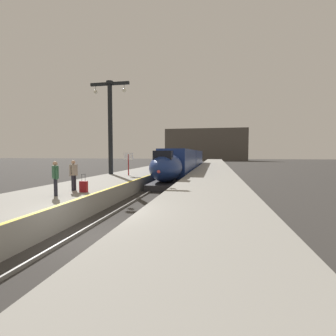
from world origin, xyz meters
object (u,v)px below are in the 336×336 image
object	(u,v)px
passenger_near_edge	(74,173)
departure_info_board	(128,159)
station_column_mid	(110,119)
rolling_suitcase	(84,187)
highspeed_train_main	(186,161)
passenger_mid_platform	(55,176)

from	to	relation	value
passenger_near_edge	departure_info_board	bearing A→B (deg)	91.48
station_column_mid	rolling_suitcase	size ratio (longest dim) A/B	9.30
highspeed_train_main	station_column_mid	bearing A→B (deg)	-112.76
highspeed_train_main	departure_info_board	bearing A→B (deg)	-103.29
passenger_near_edge	highspeed_train_main	bearing A→B (deg)	82.29
highspeed_train_main	rolling_suitcase	xyz separation A→B (m)	(-2.51, -25.25, -0.58)
rolling_suitcase	station_column_mid	bearing A→B (deg)	106.84
passenger_near_edge	passenger_mid_platform	bearing A→B (deg)	-87.16
passenger_mid_platform	departure_info_board	xyz separation A→B (m)	(-0.33, 11.26, 0.52)
passenger_near_edge	passenger_mid_platform	size ratio (longest dim) A/B	1.00
departure_info_board	highspeed_train_main	bearing A→B (deg)	76.71
station_column_mid	passenger_mid_platform	distance (m)	13.51
departure_info_board	station_column_mid	bearing A→B (deg)	152.29
station_column_mid	passenger_near_edge	world-z (taller)	station_column_mid
passenger_mid_platform	station_column_mid	bearing A→B (deg)	101.89
rolling_suitcase	passenger_mid_platform	bearing A→B (deg)	-120.75
highspeed_train_main	rolling_suitcase	distance (m)	25.38
highspeed_train_main	passenger_near_edge	size ratio (longest dim) A/B	22.36
station_column_mid	departure_info_board	xyz separation A→B (m)	(2.29, -1.20, -3.99)
highspeed_train_main	rolling_suitcase	bearing A→B (deg)	-95.69
highspeed_train_main	passenger_near_edge	world-z (taller)	highspeed_train_main
highspeed_train_main	station_column_mid	world-z (taller)	station_column_mid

